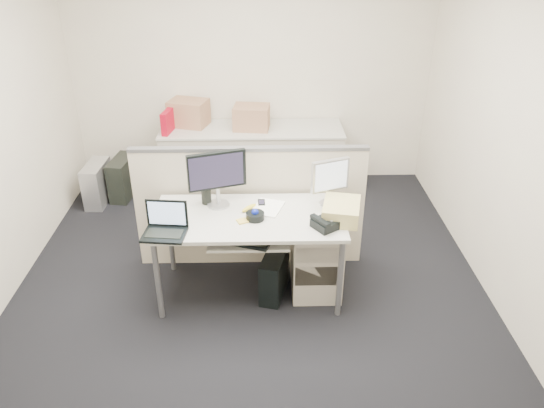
{
  "coord_description": "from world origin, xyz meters",
  "views": [
    {
      "loc": [
        0.1,
        -3.62,
        2.81
      ],
      "look_at": [
        0.19,
        0.15,
        0.75
      ],
      "focal_mm": 35.0,
      "sensor_mm": 36.0,
      "label": 1
    }
  ],
  "objects_px": {
    "desk": "(249,223)",
    "laptop": "(163,222)",
    "monitor_main": "(217,179)",
    "desk_phone": "(328,223)"
  },
  "relations": [
    {
      "from": "desk_phone",
      "to": "laptop",
      "type": "bearing_deg",
      "value": 150.36
    },
    {
      "from": "laptop",
      "to": "desk_phone",
      "type": "xyz_separation_m",
      "value": [
        1.22,
        0.1,
        -0.08
      ]
    },
    {
      "from": "desk",
      "to": "desk_phone",
      "type": "height_order",
      "value": "desk_phone"
    },
    {
      "from": "desk",
      "to": "laptop",
      "type": "relative_size",
      "value": 4.77
    },
    {
      "from": "monitor_main",
      "to": "desk_phone",
      "type": "height_order",
      "value": "monitor_main"
    },
    {
      "from": "desk",
      "to": "monitor_main",
      "type": "height_order",
      "value": "monitor_main"
    },
    {
      "from": "desk",
      "to": "monitor_main",
      "type": "bearing_deg",
      "value": 144.25
    },
    {
      "from": "desk",
      "to": "laptop",
      "type": "xyz_separation_m",
      "value": [
        -0.62,
        -0.28,
        0.18
      ]
    },
    {
      "from": "monitor_main",
      "to": "laptop",
      "type": "bearing_deg",
      "value": -146.64
    },
    {
      "from": "desk",
      "to": "monitor_main",
      "type": "relative_size",
      "value": 3.19
    }
  ]
}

